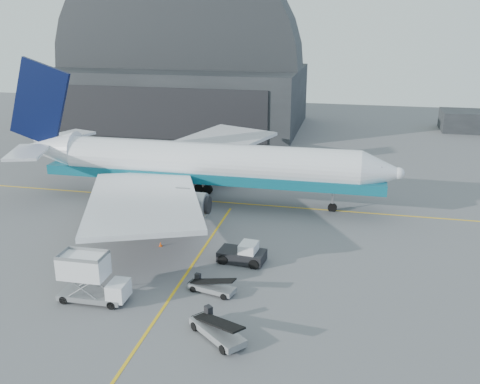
% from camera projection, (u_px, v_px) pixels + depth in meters
% --- Properties ---
extents(ground, '(200.00, 200.00, 0.00)m').
position_uv_depth(ground, '(185.00, 276.00, 48.45)').
color(ground, '#565659').
rests_on(ground, ground).
extents(taxi_lines, '(80.00, 42.12, 0.02)m').
position_uv_depth(taxi_lines, '(220.00, 225.00, 60.17)').
color(taxi_lines, gold).
rests_on(taxi_lines, ground).
extents(hangar, '(50.00, 28.30, 28.00)m').
position_uv_depth(hangar, '(179.00, 79.00, 109.97)').
color(hangar, black).
rests_on(hangar, ground).
extents(distant_bldg_a, '(14.00, 8.00, 4.00)m').
position_uv_depth(distant_bldg_a, '(476.00, 131.00, 107.37)').
color(distant_bldg_a, black).
rests_on(distant_bldg_a, ground).
extents(airliner, '(50.15, 48.63, 17.60)m').
position_uv_depth(airliner, '(195.00, 164.00, 66.12)').
color(airliner, white).
rests_on(airliner, ground).
extents(catering_truck, '(5.83, 2.32, 3.99)m').
position_uv_depth(catering_truck, '(90.00, 279.00, 43.72)').
color(catering_truck, gray).
rests_on(catering_truck, ground).
extents(pushback_tug, '(4.63, 2.99, 2.04)m').
position_uv_depth(pushback_tug, '(243.00, 254.00, 51.06)').
color(pushback_tug, black).
rests_on(pushback_tug, ground).
extents(belt_loader_a, '(4.43, 2.30, 1.65)m').
position_uv_depth(belt_loader_a, '(211.00, 287.00, 45.54)').
color(belt_loader_a, gray).
rests_on(belt_loader_a, ground).
extents(belt_loader_b, '(4.96, 4.56, 2.05)m').
position_uv_depth(belt_loader_b, '(217.00, 330.00, 39.15)').
color(belt_loader_b, gray).
rests_on(belt_loader_b, ground).
extents(traffic_cone, '(0.32, 0.32, 0.46)m').
position_uv_depth(traffic_cone, '(161.00, 244.00, 54.58)').
color(traffic_cone, '#FF4F08').
rests_on(traffic_cone, ground).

